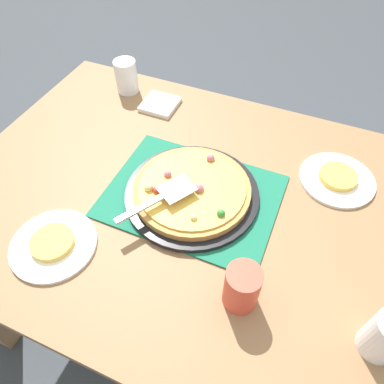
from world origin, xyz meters
The scene contains 13 objects.
ground_plane centered at (0.00, 0.00, 0.00)m, with size 8.00×8.00×0.00m, color #3D4247.
dining_table centered at (0.00, 0.00, 0.64)m, with size 1.40×1.00×0.75m.
placemat centered at (0.00, 0.00, 0.75)m, with size 0.48×0.36×0.01m, color #196B4C.
pizza_pan centered at (0.00, 0.00, 0.76)m, with size 0.38×0.38×0.01m, color black.
pizza centered at (0.00, 0.00, 0.78)m, with size 0.33×0.33×0.05m.
plate_near_left centered at (0.37, 0.22, 0.76)m, with size 0.22×0.22×0.01m, color white.
plate_far_right centered at (-0.26, -0.29, 0.76)m, with size 0.22×0.22×0.01m, color white.
served_slice_left centered at (0.37, 0.22, 0.77)m, with size 0.11×0.11×0.02m, color #EAB747.
served_slice_right centered at (-0.26, -0.29, 0.77)m, with size 0.11×0.11×0.02m, color #EAB747.
cup_far centered at (0.22, -0.24, 0.81)m, with size 0.08×0.08×0.12m, color #E04C38.
cup_corner centered at (-0.43, 0.38, 0.81)m, with size 0.08×0.08×0.12m, color white.
pizza_server centered at (-0.05, -0.08, 0.82)m, with size 0.16×0.22×0.01m.
napkin_stack centered at (-0.27, 0.34, 0.76)m, with size 0.12×0.12×0.02m, color white.
Camera 1 is at (0.25, -0.60, 1.55)m, focal length 33.61 mm.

